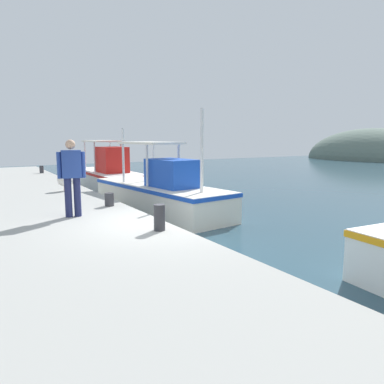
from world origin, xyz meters
TOP-DOWN VIEW (x-y plane):
  - distant_hill_second at (-19.88, 38.79)m, footprint 16.58×12.33m
  - fishing_boat_nearest at (-11.45, 2.55)m, footprint 6.36×2.20m
  - fishing_boat_second at (-4.34, 2.10)m, footprint 6.53×2.63m
  - pelican at (-5.81, -0.79)m, footprint 0.54×0.96m
  - fisherman_standing at (-1.43, -1.60)m, footprint 0.30×0.62m
  - mooring_bollard_nearest at (-13.01, -0.45)m, footprint 0.20×0.20m
  - mooring_bollard_second at (-2.29, -0.45)m, footprint 0.25×0.25m
  - mooring_bollard_third at (0.75, -0.45)m, footprint 0.23×0.23m

SIDE VIEW (x-z plane):
  - distant_hill_second at x=-19.88m, z-range -3.76..3.76m
  - fishing_boat_second at x=-4.34m, z-range -1.06..2.43m
  - fishing_boat_nearest at x=-11.45m, z-range -0.83..2.24m
  - mooring_bollard_second at x=-2.29m, z-range 0.80..1.15m
  - mooring_bollard_nearest at x=-13.01m, z-range 0.80..1.18m
  - mooring_bollard_third at x=0.75m, z-range 0.80..1.32m
  - pelican at x=-5.81m, z-range 0.79..1.61m
  - fisherman_standing at x=-1.43m, z-range 0.90..2.68m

